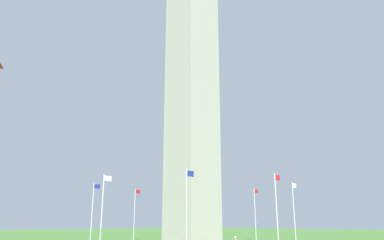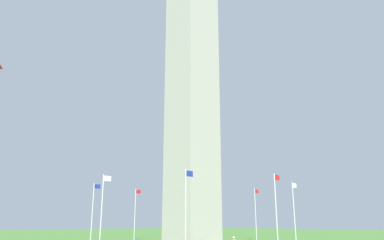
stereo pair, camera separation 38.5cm
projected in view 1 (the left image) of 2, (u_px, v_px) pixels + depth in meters
obelisk_monument at (192, 62)px, 60.96m from camera, size 6.17×6.17×56.05m
flagpole_n at (255, 212)px, 64.50m from camera, size 1.12×0.14×8.67m
flagpole_ne at (195, 213)px, 69.05m from camera, size 1.12×0.14×8.67m
flagpole_e at (135, 212)px, 65.30m from camera, size 1.12×0.14×8.67m
flagpole_se at (93, 210)px, 55.44m from camera, size 1.12×0.14×8.67m
flagpole_s at (103, 207)px, 45.26m from camera, size 1.12×0.14×8.67m
flagpole_sw at (187, 206)px, 40.71m from camera, size 1.12×0.14×8.67m
flagpole_w at (277, 207)px, 44.46m from camera, size 1.12×0.14×8.67m
flagpole_nw at (294, 210)px, 54.32m from camera, size 1.12×0.14×8.67m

